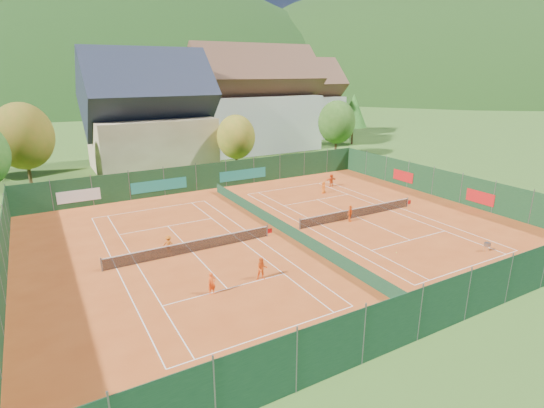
{
  "coord_description": "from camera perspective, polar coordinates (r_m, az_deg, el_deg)",
  "views": [
    {
      "loc": [
        -17.27,
        -28.31,
        13.05
      ],
      "look_at": [
        0.0,
        2.0,
        2.0
      ],
      "focal_mm": 28.0,
      "sensor_mm": 36.0,
      "label": 1
    }
  ],
  "objects": [
    {
      "name": "ground",
      "position": [
        35.65,
        1.6,
        -3.94
      ],
      "size": [
        600.0,
        600.0,
        0.0
      ],
      "primitive_type": "plane",
      "color": "#30561B",
      "rests_on": "ground"
    },
    {
      "name": "clay_pad",
      "position": [
        35.64,
        1.6,
        -3.9
      ],
      "size": [
        40.0,
        32.0,
        0.01
      ],
      "primitive_type": "cube",
      "color": "#AB4519",
      "rests_on": "ground"
    },
    {
      "name": "court_markings_left",
      "position": [
        32.52,
        -10.63,
        -6.38
      ],
      "size": [
        11.03,
        23.83,
        0.0
      ],
      "color": "white",
      "rests_on": "ground"
    },
    {
      "name": "court_markings_right",
      "position": [
        40.13,
        11.42,
        -1.75
      ],
      "size": [
        11.03,
        23.83,
        0.0
      ],
      "color": "white",
      "rests_on": "ground"
    },
    {
      "name": "tennis_net_left",
      "position": [
        32.37,
        -10.42,
        -5.53
      ],
      "size": [
        13.3,
        0.1,
        1.02
      ],
      "color": "#59595B",
      "rests_on": "ground"
    },
    {
      "name": "tennis_net_right",
      "position": [
        40.07,
        11.63,
        -1.04
      ],
      "size": [
        13.3,
        0.1,
        1.02
      ],
      "color": "#59595B",
      "rests_on": "ground"
    },
    {
      "name": "court_divider",
      "position": [
        35.46,
        1.6,
        -3.16
      ],
      "size": [
        0.03,
        28.8,
        1.0
      ],
      "color": "#133520",
      "rests_on": "ground"
    },
    {
      "name": "fence_north",
      "position": [
        48.78,
        -8.65,
        3.64
      ],
      "size": [
        40.0,
        0.1,
        3.0
      ],
      "color": "#163C1F",
      "rests_on": "ground"
    },
    {
      "name": "fence_south",
      "position": [
        24.15,
        22.2,
        -12.43
      ],
      "size": [
        40.0,
        0.04,
        3.0
      ],
      "color": "#13341F",
      "rests_on": "ground"
    },
    {
      "name": "fence_west",
      "position": [
        30.7,
        -32.57,
        -7.47
      ],
      "size": [
        0.04,
        32.0,
        3.0
      ],
      "color": "#12341A",
      "rests_on": "ground"
    },
    {
      "name": "fence_east",
      "position": [
        48.24,
        22.36,
        2.36
      ],
      "size": [
        0.09,
        32.0,
        3.0
      ],
      "color": "#13351A",
      "rests_on": "ground"
    },
    {
      "name": "chalet",
      "position": [
        60.38,
        -16.12,
        10.79
      ],
      "size": [
        16.2,
        12.0,
        16.0
      ],
      "color": "beige",
      "rests_on": "ground"
    },
    {
      "name": "hotel_block_a",
      "position": [
        72.63,
        -2.38,
        13.08
      ],
      "size": [
        21.6,
        11.0,
        17.25
      ],
      "color": "silver",
      "rests_on": "ground"
    },
    {
      "name": "hotel_block_b",
      "position": [
        86.63,
        3.58,
        13.28
      ],
      "size": [
        17.28,
        10.0,
        15.5
      ],
      "color": "silver",
      "rests_on": "ground"
    },
    {
      "name": "tree_west_mid",
      "position": [
        54.76,
        -30.49,
        7.85
      ],
      "size": [
        6.44,
        6.44,
        9.78
      ],
      "color": "#4A341A",
      "rests_on": "ground"
    },
    {
      "name": "tree_center",
      "position": [
        56.06,
        -4.86,
        8.96
      ],
      "size": [
        5.01,
        5.01,
        7.6
      ],
      "color": "#422E17",
      "rests_on": "ground"
    },
    {
      "name": "tree_east_front",
      "position": [
        67.07,
        8.7,
        10.82
      ],
      "size": [
        5.72,
        5.72,
        8.69
      ],
      "color": "#4D341B",
      "rests_on": "ground"
    },
    {
      "name": "tree_east_mid",
      "position": [
        79.47,
        10.9,
        12.22
      ],
      "size": [
        5.04,
        5.04,
        9.0
      ],
      "color": "#4C321B",
      "rests_on": "ground"
    },
    {
      "name": "tree_east_back",
      "position": [
        81.11,
        2.74,
        13.1
      ],
      "size": [
        7.15,
        7.15,
        10.86
      ],
      "color": "#482D1A",
      "rests_on": "ground"
    },
    {
      "name": "mountain_backdrop",
      "position": [
        270.94,
        -19.45,
        5.36
      ],
      "size": [
        820.0,
        530.0,
        242.0
      ],
      "color": "black",
      "rests_on": "ground"
    },
    {
      "name": "ball_hopper",
      "position": [
        35.78,
        26.97,
        -4.88
      ],
      "size": [
        0.34,
        0.34,
        0.8
      ],
      "color": "slate",
      "rests_on": "ground"
    },
    {
      "name": "loose_ball_0",
      "position": [
        29.84,
        -8.61,
        -8.51
      ],
      "size": [
        0.07,
        0.07,
        0.07
      ],
      "primitive_type": "sphere",
      "color": "#CCD833",
      "rests_on": "ground"
    },
    {
      "name": "loose_ball_1",
      "position": [
        33.18,
        16.38,
        -6.28
      ],
      "size": [
        0.07,
        0.07,
        0.07
      ],
      "primitive_type": "sphere",
      "color": "#CCD833",
      "rests_on": "ground"
    },
    {
      "name": "player_left_near",
      "position": [
        26.33,
        -8.09,
        -10.53
      ],
      "size": [
        0.56,
        0.4,
        1.45
      ],
      "primitive_type": "imported",
      "rotation": [
        0.0,
        0.0,
        0.11
      ],
      "color": "#ED5115",
      "rests_on": "ground"
    },
    {
      "name": "player_left_mid",
      "position": [
        27.77,
        -1.36,
        -8.66
      ],
      "size": [
        0.89,
        0.78,
        1.55
      ],
      "primitive_type": "imported",
      "rotation": [
        0.0,
        0.0,
        -0.3
      ],
      "color": "#F35B15",
      "rests_on": "ground"
    },
    {
      "name": "player_left_far",
      "position": [
        32.62,
        -13.73,
        -5.24
      ],
      "size": [
        1.01,
        0.86,
        1.36
      ],
      "primitive_type": "imported",
      "rotation": [
        0.0,
        0.0,
        2.65
      ],
      "color": "#CC5B12",
      "rests_on": "ground"
    },
    {
      "name": "player_right_near",
      "position": [
        38.66,
        10.45,
        -1.25
      ],
      "size": [
        0.97,
        0.75,
        1.54
      ],
      "primitive_type": "imported",
      "rotation": [
        0.0,
        0.0,
        0.48
      ],
      "color": "orange",
      "rests_on": "ground"
    },
    {
      "name": "player_right_far_a",
      "position": [
        47.13,
        6.95,
        2.22
      ],
      "size": [
        0.76,
        0.6,
        1.35
      ],
      "primitive_type": "imported",
      "rotation": [
        0.0,
        0.0,
        3.43
      ],
      "color": "orange",
      "rests_on": "ground"
    },
    {
      "name": "player_right_far_b",
      "position": [
        50.04,
        7.97,
        3.18
      ],
      "size": [
        1.42,
        0.52,
        1.51
      ],
      "primitive_type": "imported",
      "rotation": [
        0.0,
        0.0,
        3.09
      ],
      "color": "#D64413",
      "rests_on": "ground"
    }
  ]
}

